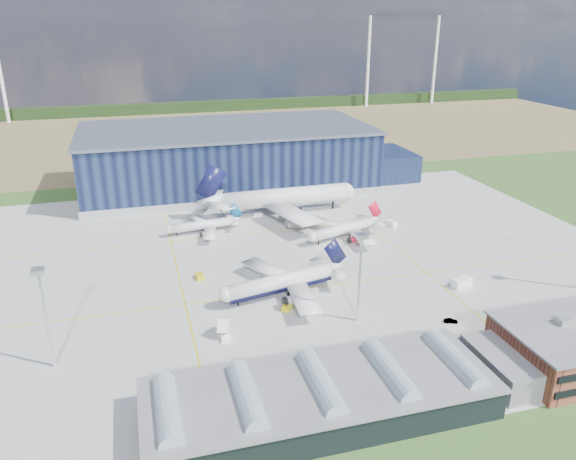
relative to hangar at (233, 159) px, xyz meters
The scene contains 19 objects.
ground 95.56m from the hangar, 91.70° to the right, with size 600.00×600.00×0.00m, color #2F5821.
apron 85.64m from the hangar, 91.90° to the right, with size 220.00×160.00×0.08m.
farmland 125.76m from the hangar, 91.29° to the left, with size 600.00×220.00×0.01m, color olive.
treeline 205.36m from the hangar, 90.78° to the left, with size 600.00×8.00×8.00m, color black.
hangar is the anchor object (origin of this frame).
glass_concourse 155.28m from the hangar, 93.42° to the right, with size 78.00×23.00×8.60m.
light_mast_west 139.77m from the hangar, 116.71° to the right, with size 2.60×2.60×23.00m.
light_mast_center 125.07m from the hangar, 86.70° to the right, with size 2.60×2.60×23.00m.
airliner_navy 107.21m from the hangar, 94.11° to the right, with size 39.17×38.32×12.77m, color white, non-canonical shape.
airliner_red 76.69m from the hangar, 72.28° to the right, with size 32.37×31.67×10.56m, color white, non-canonical shape.
airliner_widebody 44.49m from the hangar, 75.30° to the right, with size 62.49×61.13×20.38m, color white, non-canonical shape.
airliner_regional 59.35m from the hangar, 111.56° to the right, with size 27.87×27.26×9.09m, color white, non-canonical shape.
gse_tug_a 95.15m from the hangar, 106.72° to the right, with size 2.09×3.43×1.43m, color gold.
gse_tug_b 115.72m from the hangar, 94.05° to the right, with size 2.05×3.07×1.33m, color gold.
gse_van_a 123.24m from the hangar, 69.96° to the right, with size 2.61×5.98×2.61m, color white.
gse_van_b 80.58m from the hangar, 56.48° to the right, with size 2.08×4.54×2.08m, color white.
gse_cart_b 44.78m from the hangar, 88.65° to the right, with size 1.83×2.75×1.19m, color white.
airstair 125.54m from the hangar, 101.83° to the right, with size 2.06×5.15×3.30m, color white.
car_b 135.63m from the hangar, 77.72° to the right, with size 1.16×3.32×1.09m, color #99999E.
Camera 1 is at (-39.62, -141.79, 70.52)m, focal length 35.00 mm.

